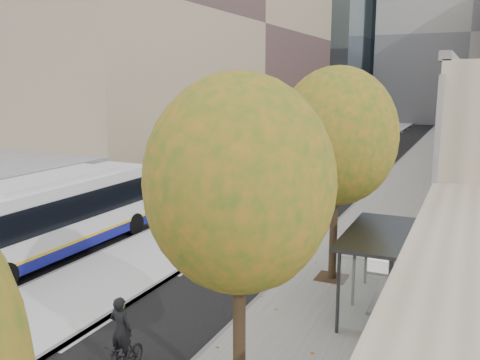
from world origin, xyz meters
The scene contains 10 objects.
bus_platform centered at (-3.88, 35.00, 0.07)m, with size 4.25×150.00×0.15m, color silver.
sidewalk centered at (4.12, 35.00, 0.04)m, with size 4.75×150.00×0.08m, color gray.
building_midrise centered at (-22.50, 41.00, 12.50)m, with size 24.00×46.00×25.00m, color tan.
building_far_block centered at (6.00, 96.00, 15.00)m, with size 30.00×18.00×30.00m, color #9C978F.
bus_shelter centered at (5.69, 10.96, 2.19)m, with size 1.90×4.40×2.53m.
tree_b centered at (3.60, 5.00, 5.04)m, with size 4.00×4.00×6.97m.
tree_c centered at (3.60, 13.00, 5.25)m, with size 4.20×4.20×7.28m.
bus_far centered at (-7.57, 31.54, 1.70)m, with size 3.98×18.86×3.12m.
cyclist centered at (0.58, 4.73, 0.77)m, with size 0.61×1.63×2.08m.
distant_car centered at (-7.08, 49.07, 0.60)m, with size 1.41×3.49×1.19m, color silver.
Camera 1 is at (7.94, -4.30, 7.10)m, focal length 38.00 mm.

